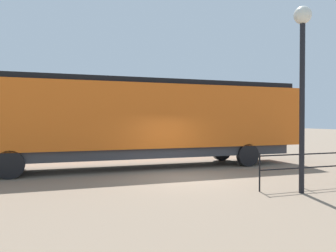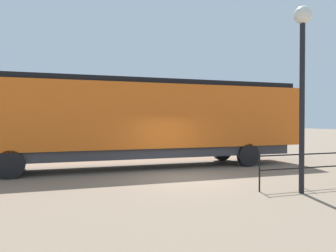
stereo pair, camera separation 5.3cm
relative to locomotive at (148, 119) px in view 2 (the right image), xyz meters
name	(u,v)px [view 2 (the right image)]	position (x,y,z in m)	size (l,w,h in m)	color
ground_plane	(184,179)	(3.47, 0.42, -2.30)	(120.00, 120.00, 0.00)	#84705B
locomotive	(148,119)	(0.00, 0.00, 0.00)	(2.92, 16.44, 4.10)	orange
lamp_post	(302,58)	(7.15, 2.82, 1.85)	(0.54, 0.54, 5.73)	black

